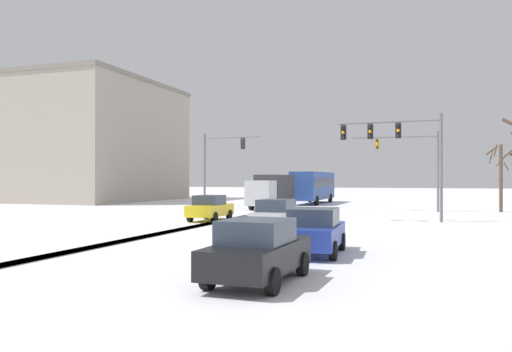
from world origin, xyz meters
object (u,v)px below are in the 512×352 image
(bare_tree_sidewalk_far, at_px, (501,173))
(traffic_signal_far_left, at_px, (219,158))
(traffic_signal_near_right, at_px, (398,143))
(office_building_far_left_block, at_px, (57,143))
(car_silver_second, at_px, (276,215))
(traffic_signal_far_right, at_px, (413,157))
(car_blue_third, at_px, (314,231))
(car_yellow_cab_lead, at_px, (210,208))
(bus_oncoming, at_px, (313,185))
(car_black_fourth, at_px, (258,251))
(box_truck_delivery, at_px, (272,190))

(bare_tree_sidewalk_far, bearing_deg, traffic_signal_far_left, -166.02)
(traffic_signal_near_right, height_order, bare_tree_sidewalk_far, traffic_signal_near_right)
(bare_tree_sidewalk_far, height_order, office_building_far_left_block, office_building_far_left_block)
(traffic_signal_near_right, distance_m, bare_tree_sidewalk_far, 15.22)
(traffic_signal_near_right, bearing_deg, car_silver_second, -127.73)
(traffic_signal_far_left, distance_m, office_building_far_left_block, 31.48)
(bare_tree_sidewalk_far, bearing_deg, traffic_signal_near_right, -118.41)
(traffic_signal_far_right, relative_size, car_blue_third, 1.65)
(car_yellow_cab_lead, distance_m, bus_oncoming, 24.68)
(bus_oncoming, bearing_deg, car_black_fourth, -79.61)
(traffic_signal_far_left, xyz_separation_m, box_truck_delivery, (3.45, 3.80, -2.74))
(traffic_signal_far_left, bearing_deg, office_building_far_left_block, 153.80)
(traffic_signal_far_right, xyz_separation_m, traffic_signal_near_right, (-0.50, -11.81, 0.31))
(car_silver_second, distance_m, car_black_fourth, 12.85)
(traffic_signal_far_left, relative_size, office_building_far_left_block, 0.24)
(car_blue_third, relative_size, bare_tree_sidewalk_far, 0.77)
(traffic_signal_far_left, height_order, box_truck_delivery, traffic_signal_far_left)
(car_yellow_cab_lead, height_order, bare_tree_sidewalk_far, bare_tree_sidewalk_far)
(box_truck_delivery, bearing_deg, car_black_fourth, -73.70)
(car_black_fourth, distance_m, box_truck_delivery, 32.51)
(car_blue_third, relative_size, car_black_fourth, 1.01)
(traffic_signal_near_right, xyz_separation_m, office_building_far_left_block, (-43.06, 21.64, 2.45))
(traffic_signal_far_left, height_order, car_silver_second, traffic_signal_far_left)
(traffic_signal_far_left, distance_m, car_silver_second, 18.01)
(traffic_signal_near_right, relative_size, car_blue_third, 1.55)
(bus_oncoming, bearing_deg, traffic_signal_far_left, -108.21)
(car_silver_second, distance_m, box_truck_delivery, 19.68)
(traffic_signal_far_left, distance_m, traffic_signal_near_right, 16.85)
(car_yellow_cab_lead, height_order, car_black_fourth, same)
(bare_tree_sidewalk_far, bearing_deg, office_building_far_left_block, 170.59)
(traffic_signal_near_right, relative_size, bare_tree_sidewalk_far, 1.19)
(bus_oncoming, bearing_deg, traffic_signal_far_right, -45.34)
(box_truck_delivery, xyz_separation_m, office_building_far_left_block, (-31.57, 10.04, 5.61))
(car_silver_second, height_order, bare_tree_sidewalk_far, bare_tree_sidewalk_far)
(car_blue_third, bearing_deg, traffic_signal_far_left, 120.26)
(traffic_signal_far_left, bearing_deg, car_black_fourth, -65.36)
(traffic_signal_near_right, bearing_deg, bare_tree_sidewalk_far, 61.59)
(box_truck_delivery, bearing_deg, traffic_signal_far_left, -132.23)
(car_yellow_cab_lead, relative_size, car_silver_second, 1.01)
(traffic_signal_far_right, height_order, traffic_signal_near_right, same)
(bus_oncoming, xyz_separation_m, box_truck_delivery, (-1.40, -10.93, -0.36))
(box_truck_delivery, distance_m, office_building_far_left_block, 33.60)
(traffic_signal_far_right, relative_size, box_truck_delivery, 0.93)
(traffic_signal_far_right, bearing_deg, box_truck_delivery, -178.95)
(traffic_signal_near_right, distance_m, car_silver_second, 9.88)
(office_building_far_left_block, bearing_deg, traffic_signal_near_right, -26.68)
(traffic_signal_far_right, relative_size, bus_oncoming, 0.63)
(car_blue_third, bearing_deg, office_building_far_left_block, 138.78)
(car_blue_third, distance_m, bus_oncoming, 37.70)
(traffic_signal_far_left, xyz_separation_m, bare_tree_sidewalk_far, (22.12, 5.51, -1.22))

